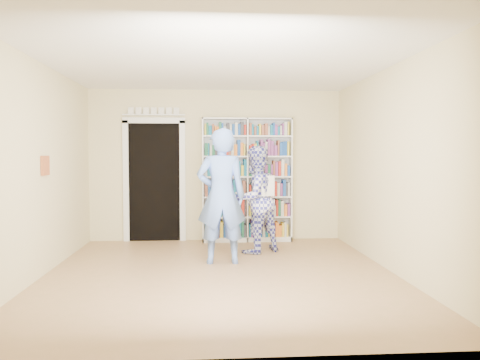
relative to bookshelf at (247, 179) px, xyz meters
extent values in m
plane|color=#987649|center=(-0.55, -2.34, -1.11)|extent=(5.00, 5.00, 0.00)
plane|color=white|center=(-0.55, -2.34, 1.59)|extent=(5.00, 5.00, 0.00)
plane|color=beige|center=(-0.55, 0.16, 0.24)|extent=(4.50, 0.00, 4.50)
plane|color=beige|center=(-2.80, -2.34, 0.24)|extent=(0.00, 5.00, 5.00)
plane|color=beige|center=(1.70, -2.34, 0.24)|extent=(0.00, 5.00, 5.00)
cube|color=white|center=(0.00, 0.00, -0.01)|extent=(1.59, 0.30, 2.19)
cube|color=white|center=(0.00, 0.00, -0.01)|extent=(0.02, 0.30, 2.19)
cube|color=black|center=(-1.65, 0.14, -0.06)|extent=(0.90, 0.03, 2.10)
cube|color=silver|center=(-2.15, 0.12, -0.06)|extent=(0.10, 0.06, 2.20)
cube|color=silver|center=(-1.15, 0.12, -0.06)|extent=(0.10, 0.06, 2.20)
cube|color=silver|center=(-1.65, 0.12, 1.04)|extent=(1.10, 0.06, 0.10)
cube|color=silver|center=(-1.65, 0.12, 1.14)|extent=(1.10, 0.08, 0.02)
cube|color=brown|center=(-2.78, -2.14, 0.29)|extent=(0.03, 0.25, 0.25)
imported|color=#658BE1|center=(-0.51, -1.70, -0.15)|extent=(0.71, 0.48, 1.91)
imported|color=#313296|center=(0.04, -1.01, -0.27)|extent=(1.03, 0.97, 1.68)
cube|color=white|center=(0.22, -1.19, -0.04)|extent=(0.21, 0.09, 0.31)
camera|label=1|loc=(-0.72, -8.28, 0.42)|focal=35.00mm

